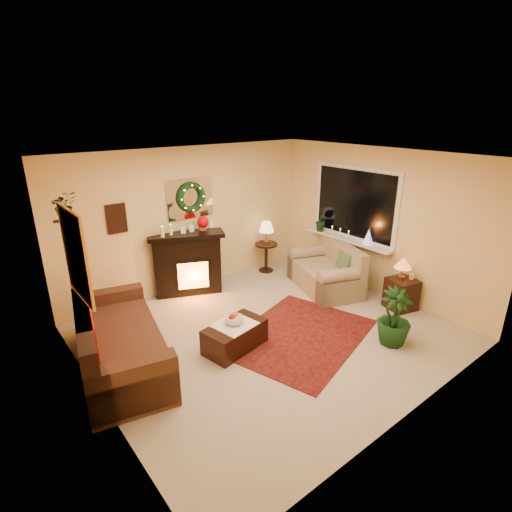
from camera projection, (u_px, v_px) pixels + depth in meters
floor at (270, 333)px, 6.05m from camera, size 5.00×5.00×0.00m
ceiling at (273, 158)px, 5.14m from camera, size 5.00×5.00×0.00m
wall_back at (191, 220)px, 7.24m from camera, size 5.00×5.00×0.00m
wall_front at (419, 314)px, 3.94m from camera, size 5.00×5.00×0.00m
wall_left at (88, 304)px, 4.14m from camera, size 4.50×4.50×0.00m
wall_right at (379, 223)px, 7.05m from camera, size 4.50×4.50×0.00m
area_rug at (299, 336)px, 5.98m from camera, size 2.58×2.21×0.01m
sofa at (120, 337)px, 5.16m from camera, size 1.43×2.36×0.95m
red_throw at (110, 333)px, 5.19m from camera, size 0.77×1.26×0.02m
fireplace at (187, 265)px, 7.21m from camera, size 1.22×0.81×1.08m
poinsettia at (203, 222)px, 7.10m from camera, size 0.21×0.21×0.21m
mantel_candle_a at (162, 232)px, 6.66m from camera, size 0.06×0.06×0.18m
mantel_candle_b at (171, 230)px, 6.78m from camera, size 0.06×0.06×0.18m
mantel_mirror at (190, 198)px, 7.09m from camera, size 0.92×0.02×0.72m
wreath at (191, 197)px, 7.05m from camera, size 0.55×0.11×0.55m
wall_art at (116, 219)px, 6.36m from camera, size 0.32×0.03×0.48m
gold_mirror at (75, 255)px, 4.21m from camera, size 0.03×0.84×1.00m
hanging_plant at (67, 218)px, 4.77m from camera, size 0.33×0.28×0.36m
loveseat at (325, 268)px, 7.41m from camera, size 1.32×1.70×0.87m
window_frame at (355, 204)px, 7.36m from camera, size 0.03×1.86×1.36m
window_glass at (354, 204)px, 7.35m from camera, size 0.02×1.70×1.22m
window_sill at (348, 240)px, 7.53m from camera, size 0.22×1.86×0.04m
mini_tree at (369, 236)px, 7.18m from camera, size 0.18×0.18×0.27m
sill_plant at (321, 222)px, 7.93m from camera, size 0.30×0.24×0.55m
side_table_round at (266, 256)px, 8.25m from camera, size 0.57×0.57×0.61m
lamp_cream at (266, 230)px, 8.07m from camera, size 0.30×0.30×0.46m
end_table_square at (401, 294)px, 6.72m from camera, size 0.53×0.53×0.53m
lamp_tiffany at (403, 267)px, 6.57m from camera, size 0.29×0.29×0.42m
coffee_table at (235, 335)px, 5.61m from camera, size 0.96×0.64×0.37m
fruit_bowl at (234, 319)px, 5.56m from camera, size 0.26×0.26×0.06m
floor_palm at (395, 315)px, 5.64m from camera, size 1.74×1.74×2.53m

